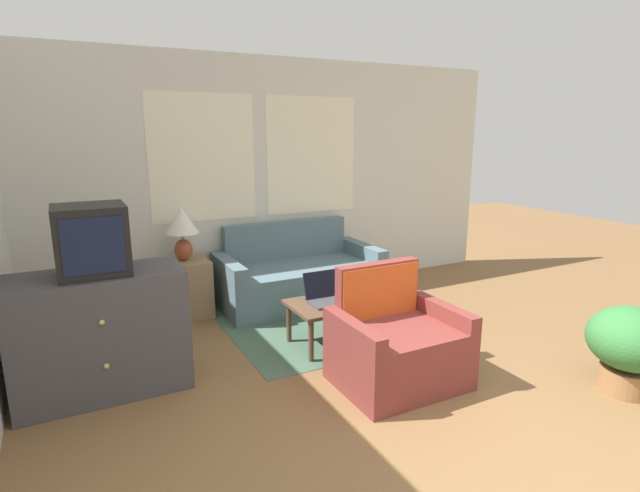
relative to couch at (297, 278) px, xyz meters
name	(u,v)px	position (x,y,z in m)	size (l,w,h in m)	color
wall_back	(266,179)	(-0.16, 0.44, 1.05)	(6.01, 0.06, 2.60)	silver
rug	(316,320)	(-0.09, -0.62, -0.26)	(1.76, 1.86, 0.01)	#476651
couch	(297,278)	(0.00, 0.00, 0.00)	(1.72, 0.85, 0.84)	slate
armchair	(395,347)	(-0.12, -1.97, 0.01)	(0.89, 0.70, 0.85)	brown
tv_dresser	(101,334)	(-2.04, -1.14, 0.18)	(1.14, 0.54, 0.88)	#424247
television	(91,240)	(-2.04, -1.15, 0.85)	(0.45, 0.43, 0.47)	black
side_table	(186,288)	(-1.18, 0.11, 0.03)	(0.45, 0.45, 0.58)	#937551
table_lamp	(182,226)	(-1.18, 0.11, 0.66)	(0.32, 0.32, 0.53)	brown
coffee_table	(345,305)	(-0.09, -1.18, 0.08)	(0.98, 0.54, 0.39)	brown
laptop	(325,296)	(-0.26, -1.15, 0.18)	(0.31, 0.30, 0.25)	#47474C
cup_navy	(374,289)	(0.22, -1.17, 0.17)	(0.08, 0.08, 0.10)	#B23D38
cup_yellow	(363,285)	(0.20, -1.02, 0.17)	(0.09, 0.09, 0.09)	gold
tv_remote	(370,299)	(0.10, -1.30, 0.13)	(0.05, 0.15, 0.02)	black
potted_plant	(631,344)	(1.27, -2.86, 0.10)	(0.59, 0.59, 0.63)	#996B42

